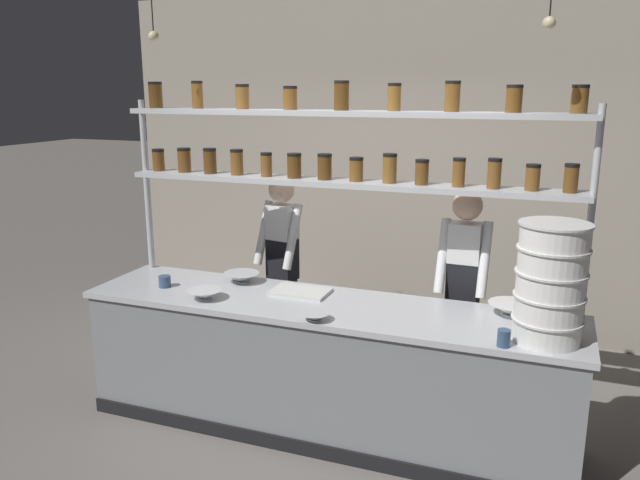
{
  "coord_description": "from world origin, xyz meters",
  "views": [
    {
      "loc": [
        1.36,
        -3.71,
        2.32
      ],
      "look_at": [
        -0.1,
        0.2,
        1.3
      ],
      "focal_mm": 35.0,
      "sensor_mm": 36.0,
      "label": 1
    }
  ],
  "objects_px": {
    "chef_center": "(463,288)",
    "serving_cup_front": "(504,338)",
    "prep_bowl_center_back": "(204,295)",
    "prep_bowl_near_right": "(315,317)",
    "cutting_board": "(300,292)",
    "prep_bowl_center_front": "(242,278)",
    "chef_left": "(282,261)",
    "prep_bowl_near_left": "(511,310)",
    "serving_cup_by_board": "(165,281)",
    "container_stack": "(550,283)",
    "spice_shelf_unit": "(339,155)"
  },
  "relations": [
    {
      "from": "chef_center",
      "to": "serving_cup_front",
      "type": "bearing_deg",
      "value": -66.68
    },
    {
      "from": "prep_bowl_center_back",
      "to": "prep_bowl_near_right",
      "type": "xyz_separation_m",
      "value": [
        0.85,
        -0.11,
        -0.01
      ]
    },
    {
      "from": "cutting_board",
      "to": "prep_bowl_center_front",
      "type": "distance_m",
      "value": 0.51
    },
    {
      "from": "chef_left",
      "to": "prep_bowl_near_left",
      "type": "height_order",
      "value": "chef_left"
    },
    {
      "from": "chef_center",
      "to": "prep_bowl_center_back",
      "type": "height_order",
      "value": "chef_center"
    },
    {
      "from": "serving_cup_by_board",
      "to": "prep_bowl_near_left",
      "type": "bearing_deg",
      "value": 6.59
    },
    {
      "from": "prep_bowl_near_left",
      "to": "prep_bowl_center_front",
      "type": "bearing_deg",
      "value": 179.46
    },
    {
      "from": "prep_bowl_center_back",
      "to": "container_stack",
      "type": "bearing_deg",
      "value": 1.46
    },
    {
      "from": "chef_center",
      "to": "prep_bowl_center_back",
      "type": "distance_m",
      "value": 1.81
    },
    {
      "from": "prep_bowl_center_back",
      "to": "serving_cup_by_board",
      "type": "xyz_separation_m",
      "value": [
        -0.41,
        0.13,
        0.01
      ]
    },
    {
      "from": "chef_left",
      "to": "serving_cup_by_board",
      "type": "xyz_separation_m",
      "value": [
        -0.54,
        -0.87,
        0.02
      ]
    },
    {
      "from": "chef_left",
      "to": "prep_bowl_near_left",
      "type": "xyz_separation_m",
      "value": [
        1.85,
        -0.59,
        0.02
      ]
    },
    {
      "from": "cutting_board",
      "to": "container_stack",
      "type": "bearing_deg",
      "value": -10.02
    },
    {
      "from": "prep_bowl_center_back",
      "to": "prep_bowl_near_right",
      "type": "distance_m",
      "value": 0.86
    },
    {
      "from": "spice_shelf_unit",
      "to": "chef_center",
      "type": "distance_m",
      "value": 1.29
    },
    {
      "from": "spice_shelf_unit",
      "to": "prep_bowl_center_back",
      "type": "xyz_separation_m",
      "value": [
        -0.78,
        -0.53,
        -0.93
      ]
    },
    {
      "from": "prep_bowl_center_front",
      "to": "spice_shelf_unit",
      "type": "bearing_deg",
      "value": 8.33
    },
    {
      "from": "container_stack",
      "to": "serving_cup_front",
      "type": "distance_m",
      "value": 0.4
    },
    {
      "from": "container_stack",
      "to": "prep_bowl_center_front",
      "type": "distance_m",
      "value": 2.19
    },
    {
      "from": "spice_shelf_unit",
      "to": "serving_cup_front",
      "type": "height_order",
      "value": "spice_shelf_unit"
    },
    {
      "from": "prep_bowl_center_back",
      "to": "prep_bowl_near_right",
      "type": "bearing_deg",
      "value": -7.59
    },
    {
      "from": "prep_bowl_center_back",
      "to": "serving_cup_front",
      "type": "bearing_deg",
      "value": -3.22
    },
    {
      "from": "prep_bowl_near_right",
      "to": "serving_cup_front",
      "type": "relative_size",
      "value": 1.84
    },
    {
      "from": "prep_bowl_center_front",
      "to": "container_stack",
      "type": "bearing_deg",
      "value": -9.89
    },
    {
      "from": "container_stack",
      "to": "prep_bowl_center_back",
      "type": "relative_size",
      "value": 2.85
    },
    {
      "from": "chef_center",
      "to": "prep_bowl_near_right",
      "type": "xyz_separation_m",
      "value": [
        -0.77,
        -0.92,
        0.0
      ]
    },
    {
      "from": "spice_shelf_unit",
      "to": "serving_cup_by_board",
      "type": "distance_m",
      "value": 1.56
    },
    {
      "from": "chef_left",
      "to": "container_stack",
      "type": "relative_size",
      "value": 2.38
    },
    {
      "from": "serving_cup_front",
      "to": "serving_cup_by_board",
      "type": "xyz_separation_m",
      "value": [
        -2.39,
        0.25,
        -0.01
      ]
    },
    {
      "from": "chef_left",
      "to": "prep_bowl_center_front",
      "type": "xyz_separation_m",
      "value": [
        -0.07,
        -0.57,
        0.02
      ]
    },
    {
      "from": "cutting_board",
      "to": "prep_bowl_near_right",
      "type": "distance_m",
      "value": 0.54
    },
    {
      "from": "chef_left",
      "to": "chef_center",
      "type": "xyz_separation_m",
      "value": [
        1.49,
        -0.19,
        0.0
      ]
    },
    {
      "from": "prep_bowl_near_left",
      "to": "serving_cup_by_board",
      "type": "distance_m",
      "value": 2.41
    },
    {
      "from": "spice_shelf_unit",
      "to": "chef_center",
      "type": "bearing_deg",
      "value": 17.78
    },
    {
      "from": "prep_bowl_center_front",
      "to": "prep_bowl_near_right",
      "type": "bearing_deg",
      "value": -34.44
    },
    {
      "from": "cutting_board",
      "to": "spice_shelf_unit",
      "type": "bearing_deg",
      "value": 40.95
    },
    {
      "from": "container_stack",
      "to": "prep_bowl_near_right",
      "type": "relative_size",
      "value": 3.81
    },
    {
      "from": "spice_shelf_unit",
      "to": "prep_bowl_near_left",
      "type": "distance_m",
      "value": 1.52
    },
    {
      "from": "cutting_board",
      "to": "prep_bowl_near_right",
      "type": "relative_size",
      "value": 2.21
    },
    {
      "from": "prep_bowl_center_back",
      "to": "serving_cup_by_board",
      "type": "distance_m",
      "value": 0.43
    },
    {
      "from": "prep_bowl_center_back",
      "to": "prep_bowl_center_front",
      "type": "bearing_deg",
      "value": 81.89
    },
    {
      "from": "chef_center",
      "to": "cutting_board",
      "type": "relative_size",
      "value": 4.1
    },
    {
      "from": "spice_shelf_unit",
      "to": "serving_cup_front",
      "type": "distance_m",
      "value": 1.64
    },
    {
      "from": "spice_shelf_unit",
      "to": "prep_bowl_center_back",
      "type": "relative_size",
      "value": 13.46
    },
    {
      "from": "cutting_board",
      "to": "serving_cup_by_board",
      "type": "bearing_deg",
      "value": -167.8
    },
    {
      "from": "cutting_board",
      "to": "prep_bowl_near_left",
      "type": "xyz_separation_m",
      "value": [
        1.42,
        0.07,
        0.03
      ]
    },
    {
      "from": "serving_cup_by_board",
      "to": "prep_bowl_center_front",
      "type": "bearing_deg",
      "value": 32.1
    },
    {
      "from": "cutting_board",
      "to": "prep_bowl_near_left",
      "type": "distance_m",
      "value": 1.42
    },
    {
      "from": "cutting_board",
      "to": "prep_bowl_near_right",
      "type": "height_order",
      "value": "prep_bowl_near_right"
    },
    {
      "from": "prep_bowl_near_right",
      "to": "serving_cup_by_board",
      "type": "distance_m",
      "value": 1.28
    }
  ]
}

